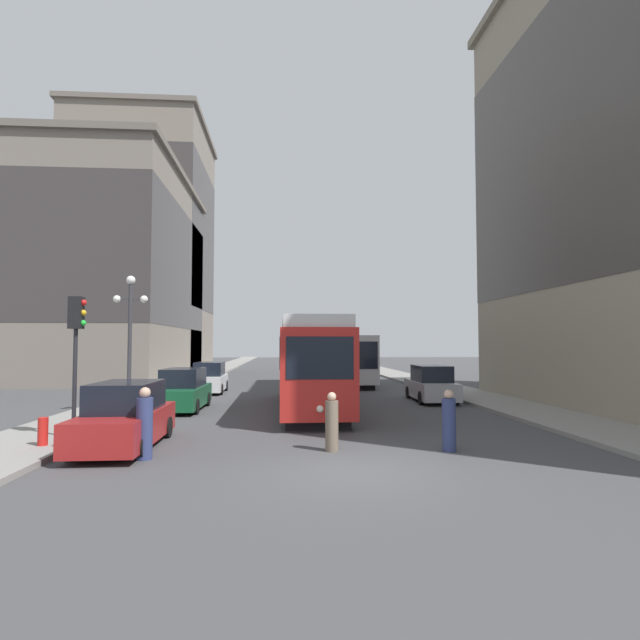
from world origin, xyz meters
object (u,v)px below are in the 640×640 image
at_px(streetcar, 309,362).
at_px(lamp_post_left_near, 130,322).
at_px(pedestrian_on_sidewalk, 449,423).
at_px(traffic_light_near_left, 77,329).
at_px(pedestrian_crossing_far, 144,426).
at_px(parked_car_left_near, 209,379).
at_px(parked_car_right_far, 431,385).
at_px(fire_hydrant, 43,431).
at_px(transit_bus, 345,357).
at_px(parked_car_left_mid, 125,417).
at_px(parked_car_left_far, 183,391).
at_px(pedestrian_crossing_near, 332,424).

bearing_deg(streetcar, lamp_post_left_near, -169.33).
bearing_deg(pedestrian_on_sidewalk, traffic_light_near_left, -75.64).
xyz_separation_m(pedestrian_crossing_far, pedestrian_on_sidewalk, (7.96, 0.40, -0.07)).
bearing_deg(parked_car_left_near, parked_car_right_far, -24.70).
xyz_separation_m(pedestrian_on_sidewalk, traffic_light_near_left, (-10.58, 1.87, 2.57)).
xyz_separation_m(parked_car_left_near, traffic_light_near_left, (-1.68, -15.15, 2.50)).
bearing_deg(streetcar, fire_hydrant, -132.72).
height_order(parked_car_left_near, lamp_post_left_near, lamp_post_left_near).
bearing_deg(pedestrian_crossing_far, transit_bus, -86.22).
xyz_separation_m(parked_car_left_mid, pedestrian_on_sidewalk, (8.90, -1.13, -0.08)).
height_order(parked_car_left_mid, traffic_light_near_left, traffic_light_near_left).
relative_size(parked_car_right_far, fire_hydrant, 6.27).
height_order(parked_car_left_mid, parked_car_left_far, same).
bearing_deg(traffic_light_near_left, parked_car_left_near, 83.66).
bearing_deg(fire_hydrant, pedestrian_crossing_far, -21.87).
bearing_deg(transit_bus, pedestrian_crossing_near, -100.02).
bearing_deg(streetcar, parked_car_right_far, 20.84).
height_order(parked_car_left_near, traffic_light_near_left, traffic_light_near_left).
relative_size(parked_car_left_near, pedestrian_on_sidewalk, 2.59).
bearing_deg(parked_car_right_far, parked_car_left_far, 14.08).
height_order(parked_car_left_mid, fire_hydrant, parked_car_left_mid).
distance_m(parked_car_left_far, lamp_post_left_near, 3.80).
relative_size(pedestrian_crossing_far, traffic_light_near_left, 0.44).
bearing_deg(parked_car_left_mid, traffic_light_near_left, 155.88).
relative_size(parked_car_left_near, fire_hydrant, 5.71).
bearing_deg(parked_car_left_mid, lamp_post_left_near, 105.58).
bearing_deg(pedestrian_on_sidewalk, lamp_post_left_near, -101.26).
height_order(parked_car_left_far, lamp_post_left_near, lamp_post_left_near).
distance_m(parked_car_left_mid, parked_car_right_far, 15.88).
xyz_separation_m(pedestrian_crossing_near, lamp_post_left_near, (-7.63, 7.51, 3.07)).
height_order(pedestrian_crossing_far, lamp_post_left_near, lamp_post_left_near).
height_order(parked_car_left_far, pedestrian_crossing_far, parked_car_left_far).
xyz_separation_m(parked_car_right_far, pedestrian_crossing_near, (-6.16, -11.43, -0.10)).
bearing_deg(lamp_post_left_near, transit_bus, 54.54).
bearing_deg(streetcar, pedestrian_on_sidewalk, -70.43).
height_order(parked_car_right_far, parked_car_left_far, same).
xyz_separation_m(parked_car_right_far, lamp_post_left_near, (-13.79, -3.92, 2.96)).
xyz_separation_m(parked_car_left_near, pedestrian_crossing_near, (5.73, -16.79, -0.10)).
bearing_deg(traffic_light_near_left, parked_car_left_mid, -23.65).
bearing_deg(pedestrian_crossing_near, pedestrian_on_sidewalk, 44.22).
relative_size(parked_car_left_near, parked_car_left_far, 0.93).
relative_size(parked_car_left_mid, pedestrian_on_sidewalk, 2.87).
distance_m(pedestrian_crossing_near, pedestrian_crossing_far, 4.84).
bearing_deg(lamp_post_left_near, parked_car_left_mid, -73.96).
xyz_separation_m(parked_car_left_near, pedestrian_on_sidewalk, (8.90, -17.02, -0.07)).
xyz_separation_m(streetcar, pedestrian_crossing_near, (0.17, -8.97, -1.36)).
bearing_deg(parked_car_left_mid, pedestrian_crossing_near, -9.44).
height_order(streetcar, pedestrian_crossing_far, streetcar).
distance_m(parked_car_right_far, parked_car_left_far, 12.15).
xyz_separation_m(streetcar, traffic_light_near_left, (-7.24, -7.33, 1.24)).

